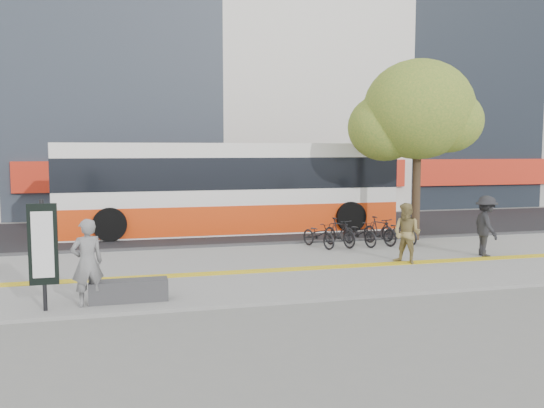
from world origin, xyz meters
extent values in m
plane|color=slate|center=(0.00, 0.00, 0.00)|extent=(120.00, 120.00, 0.00)
cube|color=gray|center=(0.00, 1.50, 0.04)|extent=(40.00, 7.00, 0.08)
cube|color=yellow|center=(0.00, 1.00, 0.09)|extent=(40.00, 0.45, 0.01)
cube|color=black|center=(0.00, 9.00, 0.03)|extent=(40.00, 8.00, 0.06)
cube|color=#343437|center=(0.00, 5.00, 0.07)|extent=(40.00, 0.25, 0.14)
cube|color=red|center=(2.00, 14.05, 2.00)|extent=(19.00, 0.50, 1.40)
cube|color=red|center=(20.00, 14.05, 2.00)|extent=(15.20, 0.50, 1.40)
cube|color=#343437|center=(-2.60, -1.20, 0.30)|extent=(1.60, 0.45, 0.45)
cylinder|color=black|center=(-4.20, -1.50, 1.18)|extent=(0.08, 0.08, 2.20)
cube|color=black|center=(-4.20, -1.50, 1.40)|extent=(0.55, 0.08, 1.60)
cube|color=white|center=(-4.20, -1.55, 1.40)|extent=(0.40, 0.02, 1.30)
cylinder|color=#352818|center=(7.20, 4.70, 1.68)|extent=(0.28, 0.28, 3.20)
ellipsoid|color=#497627|center=(7.20, 4.70, 4.60)|extent=(3.80, 3.80, 3.42)
ellipsoid|color=#497627|center=(6.20, 5.20, 4.00)|extent=(2.60, 2.60, 2.34)
ellipsoid|color=#497627|center=(8.10, 4.30, 4.20)|extent=(2.40, 2.40, 2.16)
ellipsoid|color=#497627|center=(7.50, 5.50, 5.40)|extent=(2.20, 2.20, 1.98)
cube|color=white|center=(1.29, 8.50, 1.76)|extent=(12.77, 2.66, 3.40)
cube|color=red|center=(1.29, 8.50, 0.65)|extent=(12.79, 2.68, 1.06)
cube|color=black|center=(1.29, 8.50, 2.35)|extent=(12.79, 2.68, 1.17)
cylinder|color=black|center=(-3.18, 7.17, 0.65)|extent=(1.17, 0.37, 1.17)
cylinder|color=black|center=(-3.18, 9.83, 0.65)|extent=(1.17, 0.37, 1.17)
cylinder|color=black|center=(5.76, 7.17, 0.65)|extent=(1.17, 0.37, 1.17)
cylinder|color=black|center=(5.76, 9.83, 0.65)|extent=(1.17, 0.37, 1.17)
imported|color=black|center=(3.38, 4.00, 0.50)|extent=(1.05, 1.69, 0.84)
imported|color=black|center=(4.09, 4.00, 0.54)|extent=(0.92, 1.60, 0.93)
imported|color=black|center=(4.80, 4.00, 0.50)|extent=(1.05, 1.69, 0.84)
imported|color=black|center=(5.51, 4.00, 0.54)|extent=(0.92, 1.60, 0.93)
imported|color=black|center=(6.22, 4.00, 0.50)|extent=(1.05, 1.69, 0.84)
imported|color=black|center=(-3.40, -1.35, 0.97)|extent=(0.75, 0.62, 1.78)
imported|color=olive|center=(4.91, 0.98, 0.92)|extent=(0.99, 1.03, 1.68)
imported|color=black|center=(7.70, 1.39, 0.98)|extent=(0.86, 1.26, 1.80)
camera|label=1|loc=(-2.61, -13.24, 3.25)|focal=37.70mm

